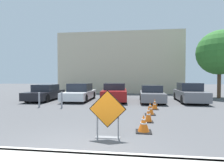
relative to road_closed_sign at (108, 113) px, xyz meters
The scene contains 17 objects.
ground_plane 8.66m from the road_closed_sign, 94.62° to the left, with size 96.00×96.00×0.00m, color #4C4C4F.
curb_lip 1.72m from the road_closed_sign, 116.37° to the right, with size 28.27×0.20×0.14m.
road_closed_sign is the anchor object (origin of this frame).
traffic_cone_nearest 1.45m from the road_closed_sign, 34.13° to the left, with size 0.53×0.53×0.60m.
traffic_cone_second 2.65m from the road_closed_sign, 57.23° to the left, with size 0.40×0.40×0.67m.
traffic_cone_third 4.10m from the road_closed_sign, 66.43° to the left, with size 0.52×0.52×0.62m.
traffic_cone_fourth 5.71m from the road_closed_sign, 69.01° to the left, with size 0.44×0.44×0.64m.
traffic_cone_fifth 7.28m from the road_closed_sign, 72.06° to the left, with size 0.49×0.49×0.80m.
parked_car_nearest 11.06m from the road_closed_sign, 127.13° to the left, with size 1.94×4.58×1.34m.
parked_car_second 9.80m from the road_closed_sign, 112.28° to the left, with size 1.99×4.62×1.43m.
parked_car_third 9.14m from the road_closed_sign, 94.77° to the left, with size 2.18×4.71×1.46m.
parked_car_fourth 9.09m from the road_closed_sign, 75.99° to the left, with size 1.88×4.30×1.31m.
parked_car_fifth 10.48m from the road_closed_sign, 60.51° to the left, with size 1.97×4.53×1.50m.
bollard_nearest 6.32m from the road_closed_sign, 125.41° to the left, with size 0.12×0.12×1.02m.
bollard_second 7.29m from the road_closed_sign, 135.02° to the left, with size 0.12×0.12×0.98m.
building_facade_backdrop 19.37m from the road_closed_sign, 93.18° to the left, with size 16.03×5.00×7.81m.
street_tree_behind_lot 15.56m from the road_closed_sign, 54.48° to the left, with size 4.15×4.15×6.37m.
Camera 1 is at (1.48, -3.83, 1.82)m, focal length 28.00 mm.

